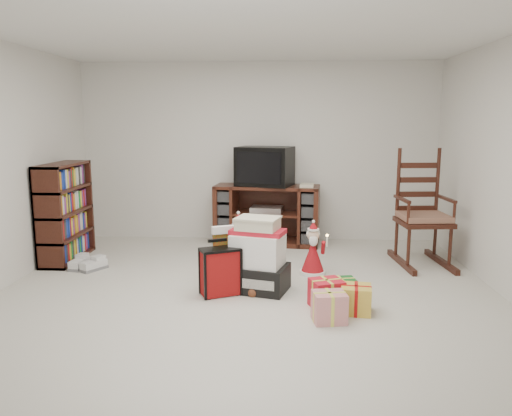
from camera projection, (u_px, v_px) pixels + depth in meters
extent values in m
cube|color=beige|center=(246.00, 299.00, 4.82)|extent=(5.00, 5.00, 0.01)
cube|color=silver|center=(245.00, 28.00, 4.38)|extent=(5.00, 5.00, 0.01)
cube|color=silver|center=(259.00, 152.00, 7.06)|extent=(5.00, 0.01, 2.50)
cube|color=silver|center=(204.00, 227.00, 2.14)|extent=(5.00, 0.01, 2.50)
cube|color=#431913|center=(267.00, 215.00, 6.91)|extent=(1.48, 0.67, 0.82)
cube|color=#B2B2B4|center=(267.00, 210.00, 6.87)|extent=(0.46, 0.35, 0.08)
cube|color=#39190F|center=(65.00, 212.00, 6.08)|extent=(0.32, 0.97, 1.19)
cube|color=#39190F|center=(423.00, 222.00, 5.87)|extent=(0.62, 0.60, 0.05)
cube|color=#8B5F4C|center=(424.00, 217.00, 5.86)|extent=(0.57, 0.55, 0.07)
cube|color=#39190F|center=(420.00, 180.00, 6.04)|extent=(0.49, 0.11, 0.88)
cube|color=#39190F|center=(421.00, 262.00, 5.96)|extent=(0.65, 0.99, 0.07)
cube|color=black|center=(258.00, 278.00, 5.04)|extent=(0.68, 0.57, 0.26)
cube|color=white|center=(258.00, 250.00, 4.99)|extent=(0.57, 0.50, 0.32)
cube|color=red|center=(258.00, 232.00, 4.96)|extent=(0.58, 0.42, 0.05)
cube|color=beige|center=(258.00, 224.00, 4.94)|extent=(0.46, 0.40, 0.10)
cube|color=maroon|center=(220.00, 272.00, 4.88)|extent=(0.41, 0.33, 0.48)
cube|color=black|center=(221.00, 240.00, 4.91)|extent=(0.19, 0.11, 0.03)
ellipsoid|color=brown|center=(259.00, 283.00, 4.94)|extent=(0.22, 0.19, 0.23)
sphere|color=brown|center=(259.00, 270.00, 4.89)|extent=(0.15, 0.15, 0.15)
cone|color=maroon|center=(313.00, 257.00, 5.56)|extent=(0.28, 0.28, 0.40)
sphere|color=beige|center=(313.00, 235.00, 5.52)|extent=(0.13, 0.13, 0.13)
cone|color=maroon|center=(313.00, 226.00, 5.50)|extent=(0.12, 0.12, 0.10)
cylinder|color=silver|center=(327.00, 241.00, 5.41)|extent=(0.02, 0.02, 0.12)
cone|color=maroon|center=(239.00, 250.00, 5.79)|extent=(0.30, 0.30, 0.43)
sphere|color=beige|center=(238.00, 227.00, 5.74)|extent=(0.15, 0.15, 0.15)
cone|color=maroon|center=(238.00, 217.00, 5.72)|extent=(0.13, 0.13, 0.11)
cylinder|color=silver|center=(251.00, 233.00, 5.63)|extent=(0.02, 0.02, 0.13)
cube|color=silver|center=(78.00, 264.00, 5.77)|extent=(0.17, 0.32, 0.11)
cube|color=silver|center=(95.00, 265.00, 5.76)|extent=(0.28, 0.33, 0.11)
cube|color=red|center=(325.00, 294.00, 4.60)|extent=(0.25, 0.25, 0.25)
cube|color=#1A6926|center=(343.00, 286.00, 4.82)|extent=(0.25, 0.25, 0.25)
cube|color=gold|center=(353.00, 299.00, 4.45)|extent=(0.25, 0.25, 0.25)
cube|color=silver|center=(323.00, 307.00, 4.28)|extent=(0.25, 0.25, 0.25)
cube|color=black|center=(265.00, 166.00, 6.80)|extent=(0.83, 0.69, 0.53)
cube|color=black|center=(264.00, 168.00, 6.55)|extent=(0.59, 0.19, 0.42)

